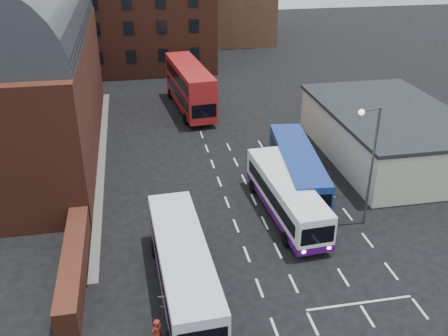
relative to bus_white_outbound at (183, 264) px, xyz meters
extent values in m
plane|color=black|center=(4.18, 0.26, -1.83)|extent=(180.00, 180.00, 0.00)
cube|color=#602B1E|center=(-11.32, 21.26, 3.17)|extent=(12.00, 28.00, 10.00)
cylinder|color=#1E2328|center=(-11.32, 21.26, 8.17)|extent=(12.00, 26.00, 12.00)
cube|color=#602B1E|center=(-6.02, 2.26, -0.93)|extent=(1.20, 10.00, 1.80)
cube|color=beige|center=(19.18, 14.26, 0.17)|extent=(10.00, 16.00, 4.00)
cube|color=#282B30|center=(19.18, 14.26, 2.27)|extent=(10.40, 16.40, 0.30)
cube|color=brown|center=(-1.82, 46.26, 3.67)|extent=(22.00, 10.00, 11.00)
cube|color=brown|center=(10.18, 66.26, 4.17)|extent=(22.00, 22.00, 12.00)
cube|color=white|center=(0.00, 0.00, -0.02)|extent=(3.05, 11.44, 2.58)
cube|color=black|center=(0.00, 0.00, 0.13)|extent=(3.06, 10.24, 0.93)
cylinder|color=black|center=(-1.44, 3.56, -1.31)|extent=(0.33, 1.04, 1.03)
cylinder|color=black|center=(1.14, 3.66, -1.31)|extent=(0.33, 1.04, 1.03)
cylinder|color=black|center=(1.45, -3.96, -1.31)|extent=(0.33, 1.04, 1.03)
cube|color=white|center=(7.80, 6.52, -0.15)|extent=(3.04, 10.68, 2.40)
cube|color=black|center=(7.80, 6.52, 0.00)|extent=(3.03, 9.49, 0.86)
cylinder|color=black|center=(9.20, 3.24, -1.35)|extent=(0.33, 0.97, 0.96)
cylinder|color=black|center=(8.77, 10.33, -1.35)|extent=(0.33, 0.97, 0.96)
cylinder|color=black|center=(6.81, 3.10, -1.35)|extent=(0.33, 0.97, 0.96)
cylinder|color=black|center=(6.38, 10.18, -1.35)|extent=(0.33, 0.97, 0.96)
cube|color=navy|center=(9.81, 10.25, -0.05)|extent=(3.80, 11.36, 2.53)
cube|color=black|center=(9.81, 10.25, 0.10)|extent=(3.72, 10.18, 0.91)
cylinder|color=black|center=(10.66, 6.58, -1.32)|extent=(0.40, 1.04, 1.01)
cylinder|color=black|center=(11.53, 14.03, -1.32)|extent=(0.40, 1.04, 1.01)
cylinder|color=black|center=(8.15, 6.88, -1.32)|extent=(0.40, 1.04, 1.01)
cylinder|color=black|center=(9.01, 14.32, -1.32)|extent=(0.40, 1.04, 1.01)
cube|color=red|center=(3.99, 28.96, 0.89)|extent=(3.98, 12.40, 4.32)
cube|color=black|center=(3.99, 28.96, 0.28)|extent=(3.92, 11.21, 1.00)
cylinder|color=black|center=(5.76, 25.25, -1.27)|extent=(0.42, 1.13, 1.11)
cylinder|color=black|center=(4.93, 33.40, -1.27)|extent=(0.42, 1.13, 1.11)
cylinder|color=black|center=(3.01, 24.97, -1.27)|extent=(0.42, 1.13, 1.11)
cylinder|color=black|center=(2.18, 33.12, -1.27)|extent=(0.42, 1.13, 1.11)
cylinder|color=#4F5157|center=(12.78, 4.59, 2.33)|extent=(0.17, 0.17, 8.31)
cylinder|color=#4F5157|center=(12.08, 4.39, 6.48)|extent=(1.43, 0.48, 0.10)
sphere|color=#FFF2CC|center=(11.38, 4.20, 6.43)|extent=(0.37, 0.37, 0.37)
imported|color=maroon|center=(-1.73, -3.90, -0.92)|extent=(0.79, 0.75, 1.81)
imported|color=#A39A87|center=(-1.22, -0.97, -1.09)|extent=(0.91, 0.86, 1.47)
camera|label=1|loc=(-1.84, -21.77, 16.83)|focal=40.00mm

